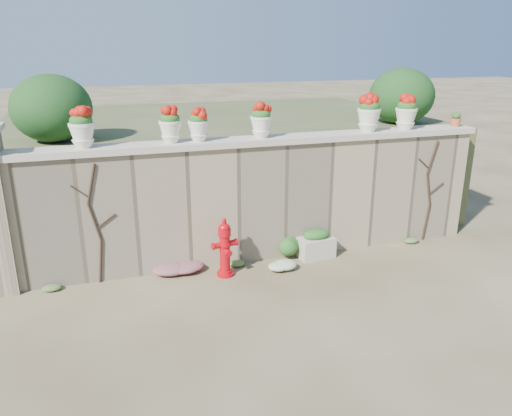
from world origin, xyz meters
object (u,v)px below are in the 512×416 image
object	(u,v)px
urn_pot_0	(82,128)
terracotta_pot	(456,120)
planter_box	(316,244)
fire_hydrant	(225,247)

from	to	relation	value
urn_pot_0	terracotta_pot	bearing A→B (deg)	-0.00
planter_box	terracotta_pot	xyz separation A→B (m)	(2.87, 0.34, 1.98)
fire_hydrant	planter_box	world-z (taller)	fire_hydrant
urn_pot_0	terracotta_pot	distance (m)	6.53
planter_box	terracotta_pot	bearing A→B (deg)	1.33
fire_hydrant	planter_box	distance (m)	1.72
urn_pot_0	terracotta_pot	xyz separation A→B (m)	(6.53, -0.00, -0.18)
planter_box	urn_pot_0	xyz separation A→B (m)	(-3.66, 0.34, 2.15)
terracotta_pot	urn_pot_0	bearing A→B (deg)	180.00
fire_hydrant	planter_box	bearing A→B (deg)	-2.63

